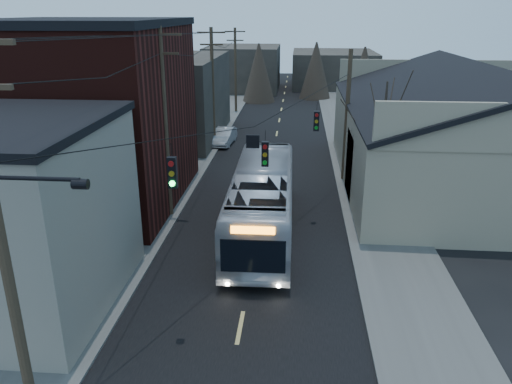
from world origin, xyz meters
TOP-DOWN VIEW (x-y plane):
  - road_surface at (0.00, 30.00)m, footprint 9.00×110.00m
  - sidewalk_left at (-6.50, 30.00)m, footprint 4.00×110.00m
  - sidewalk_right at (6.50, 30.00)m, footprint 4.00×110.00m
  - building_brick at (-10.00, 20.00)m, footprint 10.00×12.00m
  - building_left_far at (-9.50, 36.00)m, footprint 9.00×14.00m
  - warehouse at (13.00, 25.00)m, footprint 16.16×20.60m
  - building_far_left at (-6.00, 65.00)m, footprint 10.00×12.00m
  - building_far_right at (7.00, 70.00)m, footprint 12.00×14.00m
  - bare_tree at (6.50, 20.00)m, footprint 0.40×0.40m
  - utility_lines at (-3.11, 24.14)m, footprint 11.24×45.28m
  - bus at (0.20, 16.24)m, footprint 3.08×12.52m
  - parked_car at (-4.30, 33.80)m, footprint 1.79×4.30m

SIDE VIEW (x-z plane):
  - road_surface at x=0.00m, z-range 0.00..0.02m
  - sidewalk_left at x=-6.50m, z-range 0.00..0.12m
  - sidewalk_right at x=6.50m, z-range 0.00..0.12m
  - parked_car at x=-4.30m, z-range 0.00..1.38m
  - bus at x=0.20m, z-range 0.00..3.48m
  - building_far_right at x=7.00m, z-range 0.00..5.00m
  - warehouse at x=13.00m, z-range -1.17..6.56m
  - building_far_left at x=-6.00m, z-range 0.00..6.00m
  - building_left_far at x=-9.50m, z-range 0.00..7.00m
  - bare_tree at x=6.50m, z-range 0.00..7.20m
  - utility_lines at x=-3.11m, z-range -0.30..10.20m
  - building_brick at x=-10.00m, z-range 0.00..10.00m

